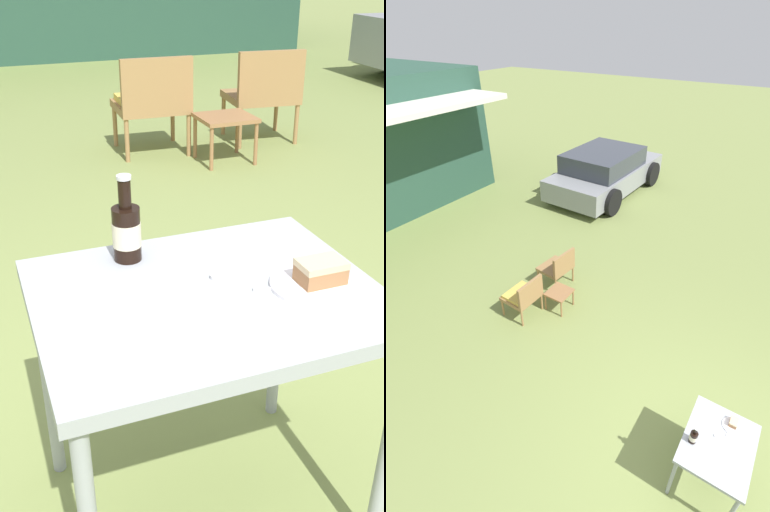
# 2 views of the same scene
# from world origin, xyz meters

# --- Properties ---
(ground_plane) EXTENTS (60.00, 60.00, 0.00)m
(ground_plane) POSITION_xyz_m (0.00, 0.00, 0.00)
(ground_plane) COLOR olive
(parked_car) EXTENTS (3.98, 2.15, 1.28)m
(parked_car) POSITION_xyz_m (6.23, 4.81, 0.63)
(parked_car) COLOR gray
(parked_car) RESTS_ON ground_plane
(wicker_chair_cushioned) EXTENTS (0.58, 0.54, 0.78)m
(wicker_chair_cushioned) POSITION_xyz_m (0.92, 3.41, 0.43)
(wicker_chair_cushioned) COLOR #9E7547
(wicker_chair_cushioned) RESTS_ON ground_plane
(wicker_chair_plain) EXTENTS (0.61, 0.57, 0.78)m
(wicker_chair_plain) POSITION_xyz_m (1.90, 3.39, 0.44)
(wicker_chair_plain) COLOR #9E7547
(wicker_chair_plain) RESTS_ON ground_plane
(garden_side_table) EXTENTS (0.42, 0.39, 0.36)m
(garden_side_table) POSITION_xyz_m (1.38, 3.00, 0.31)
(garden_side_table) COLOR #996B42
(garden_side_table) RESTS_ON ground_plane
(patio_table) EXTENTS (0.84, 0.67, 0.74)m
(patio_table) POSITION_xyz_m (0.00, 0.00, 0.66)
(patio_table) COLOR #9EA3A8
(patio_table) RESTS_ON ground_plane
(cake_on_plate) EXTENTS (0.20, 0.20, 0.07)m
(cake_on_plate) POSITION_xyz_m (0.26, -0.07, 0.77)
(cake_on_plate) COLOR white
(cake_on_plate) RESTS_ON patio_table
(cola_bottle_near) EXTENTS (0.08, 0.08, 0.24)m
(cola_bottle_near) POSITION_xyz_m (-0.13, 0.24, 0.83)
(cola_bottle_near) COLOR black
(cola_bottle_near) RESTS_ON patio_table
(fork) EXTENTS (0.17, 0.06, 0.01)m
(fork) POSITION_xyz_m (0.19, -0.06, 0.75)
(fork) COLOR silver
(fork) RESTS_ON patio_table
(loose_bottle_cap) EXTENTS (0.03, 0.03, 0.01)m
(loose_bottle_cap) POSITION_xyz_m (0.05, 0.05, 0.75)
(loose_bottle_cap) COLOR silver
(loose_bottle_cap) RESTS_ON patio_table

